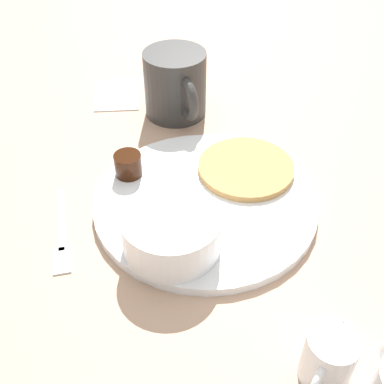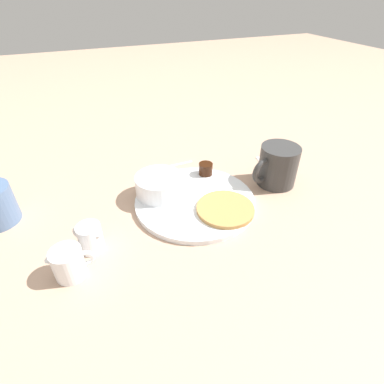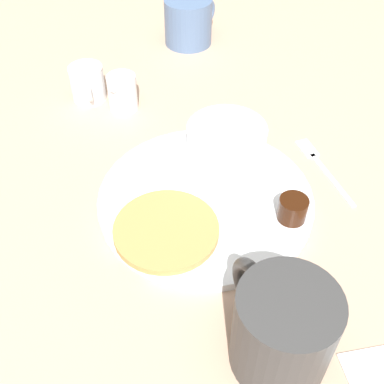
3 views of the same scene
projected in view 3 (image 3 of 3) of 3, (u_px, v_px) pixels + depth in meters
ground_plane at (205, 202)px, 0.63m from camera, size 4.00×4.00×0.00m
plate at (205, 199)px, 0.63m from camera, size 0.28×0.28×0.01m
pancake_stack at (166, 230)px, 0.58m from camera, size 0.13×0.13×0.01m
bowl at (226, 140)px, 0.66m from camera, size 0.11×0.11×0.05m
syrup_cup at (293, 209)px, 0.59m from camera, size 0.04×0.04×0.03m
butter_ramekin at (241, 140)px, 0.68m from camera, size 0.05×0.05×0.04m
coffee_mug at (282, 328)px, 0.45m from camera, size 0.13×0.10×0.10m
creamer_pitcher_near at (123, 92)px, 0.76m from camera, size 0.05×0.05×0.06m
creamer_pitcher_far at (88, 83)px, 0.78m from camera, size 0.08×0.05×0.06m
fork at (319, 163)px, 0.68m from camera, size 0.15×0.02×0.00m
second_mug at (189, 21)px, 0.91m from camera, size 0.09×0.11×0.09m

